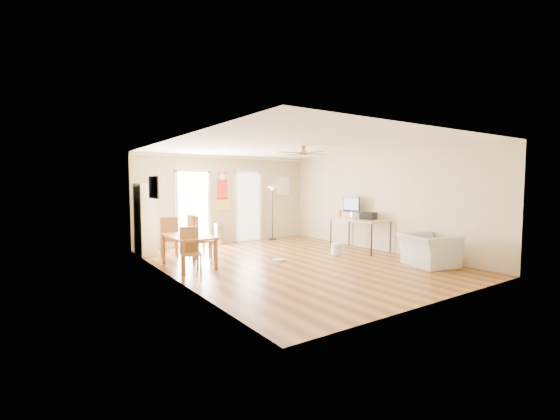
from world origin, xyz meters
TOP-DOWN VIEW (x-y plane):
  - floor at (0.00, 0.00)m, footprint 7.00×7.00m
  - ceiling at (0.00, 0.00)m, footprint 5.50×7.00m
  - wall_back at (0.00, 3.50)m, footprint 5.50×0.04m
  - wall_front at (0.00, -3.50)m, footprint 5.50×0.04m
  - wall_left at (-2.75, 0.00)m, footprint 0.04×7.00m
  - wall_right at (2.75, 0.00)m, footprint 0.04×7.00m
  - crown_molding at (0.00, 0.00)m, footprint 5.50×7.00m
  - kitchen_doorway at (-1.05, 3.48)m, footprint 0.90×0.10m
  - bathroom_doorway at (0.75, 3.48)m, footprint 0.80×0.10m
  - wall_decal at (-0.13, 3.48)m, footprint 0.46×0.03m
  - ac_grille at (2.05, 3.47)m, footprint 0.50×0.04m
  - framed_poster at (-2.73, 1.40)m, footprint 0.04×0.66m
  - ceiling_fan at (0.00, -0.30)m, footprint 1.24×1.24m
  - bookshelf at (-2.55, 2.86)m, footprint 0.54×0.87m
  - dining_table at (-2.15, 0.90)m, footprint 0.83×1.36m
  - dining_chair_right_a at (-1.60, 1.68)m, footprint 0.44×0.44m
  - dining_chair_right_b at (-1.60, 1.35)m, footprint 0.51×0.51m
  - dining_chair_near at (-2.34, 0.27)m, footprint 0.44×0.44m
  - dining_chair_far at (-2.19, 2.13)m, footprint 0.49×0.49m
  - trash_can at (-0.36, 3.23)m, footprint 0.31×0.31m
  - torchiere_lamp at (1.45, 3.17)m, footprint 0.33×0.33m
  - computer_desk at (2.31, 0.25)m, footprint 0.78×1.56m
  - imac at (2.47, 0.71)m, footprint 0.09×0.62m
  - keyboard at (2.20, 0.75)m, footprint 0.22×0.37m
  - printer at (2.45, 0.07)m, footprint 0.41×0.45m
  - orange_bottle at (2.30, 0.99)m, footprint 0.07×0.07m
  - wastebasket_a at (1.38, 0.14)m, footprint 0.31×0.31m
  - floor_cloth at (-0.23, 0.31)m, footprint 0.31×0.25m
  - armchair at (2.15, -1.93)m, footprint 1.17×1.26m

SIDE VIEW (x-z plane):
  - floor at x=0.00m, z-range 0.00..0.00m
  - floor_cloth at x=-0.23m, z-range 0.00..0.04m
  - wastebasket_a at x=1.38m, z-range 0.00..0.29m
  - trash_can at x=-0.36m, z-range 0.00..0.61m
  - dining_table at x=-2.15m, z-range 0.00..0.68m
  - armchair at x=2.15m, z-range 0.00..0.69m
  - computer_desk at x=2.31m, z-range 0.00..0.83m
  - dining_chair_near at x=-2.34m, z-range 0.00..0.91m
  - dining_chair_far at x=-2.19m, z-range 0.00..0.98m
  - dining_chair_right_b at x=-1.60m, z-range 0.00..1.03m
  - dining_chair_right_a at x=-1.60m, z-range 0.00..1.03m
  - keyboard at x=2.20m, z-range 0.83..0.85m
  - torchiere_lamp at x=1.45m, z-range 0.00..1.69m
  - bookshelf at x=-2.55m, z-range 0.00..1.79m
  - printer at x=2.45m, z-range 0.83..1.02m
  - orange_bottle at x=2.30m, z-range 0.83..1.05m
  - kitchen_doorway at x=-1.05m, z-range 0.00..2.10m
  - bathroom_doorway at x=0.75m, z-range 0.00..2.10m
  - imac at x=2.47m, z-range 0.83..1.41m
  - wall_back at x=0.00m, z-range 0.00..2.60m
  - wall_front at x=0.00m, z-range 0.00..2.60m
  - wall_left at x=-2.75m, z-range 0.00..2.60m
  - wall_right at x=2.75m, z-range 0.00..2.60m
  - wall_decal at x=-0.13m, z-range 1.00..2.10m
  - ac_grille at x=2.05m, z-range 1.40..2.00m
  - framed_poster at x=-2.73m, z-range 1.46..1.94m
  - ceiling_fan at x=0.00m, z-range 2.33..2.53m
  - crown_molding at x=0.00m, z-range 2.52..2.60m
  - ceiling at x=0.00m, z-range 2.60..2.60m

